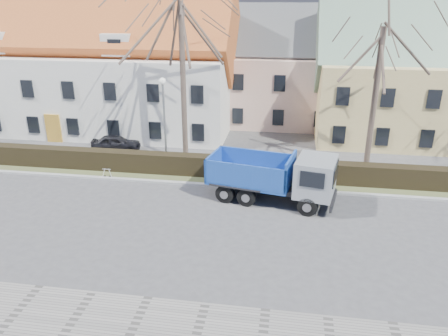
% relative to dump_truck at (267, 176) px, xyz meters
% --- Properties ---
extents(ground, '(120.00, 120.00, 0.00)m').
position_rel_dump_truck_xyz_m(ground, '(-3.87, -3.22, -1.44)').
color(ground, '#444446').
extents(curb_far, '(80.00, 0.30, 0.12)m').
position_rel_dump_truck_xyz_m(curb_far, '(-3.87, 1.38, -1.38)').
color(curb_far, '#949494').
rests_on(curb_far, ground).
extents(grass_strip, '(80.00, 3.00, 0.10)m').
position_rel_dump_truck_xyz_m(grass_strip, '(-3.87, 2.98, -1.39)').
color(grass_strip, '#48512D').
rests_on(grass_strip, ground).
extents(hedge, '(60.00, 0.90, 1.30)m').
position_rel_dump_truck_xyz_m(hedge, '(-3.87, 2.78, -0.79)').
color(hedge, black).
rests_on(hedge, ground).
extents(building_white, '(26.80, 10.80, 9.50)m').
position_rel_dump_truck_xyz_m(building_white, '(-16.87, 12.78, 3.31)').
color(building_white, silver).
rests_on(building_white, ground).
extents(building_pink, '(10.80, 8.80, 8.00)m').
position_rel_dump_truck_xyz_m(building_pink, '(0.13, 16.78, 2.56)').
color(building_pink, '#CFA392').
rests_on(building_pink, ground).
extents(building_yellow, '(18.80, 10.80, 8.50)m').
position_rel_dump_truck_xyz_m(building_yellow, '(12.13, 13.78, 2.81)').
color(building_yellow, tan).
rests_on(building_yellow, ground).
extents(tree_1, '(9.20, 9.20, 12.65)m').
position_rel_dump_truck_xyz_m(tree_1, '(-5.87, 5.28, 4.88)').
color(tree_1, '#4A3C33').
rests_on(tree_1, ground).
extents(tree_2, '(8.00, 8.00, 11.00)m').
position_rel_dump_truck_xyz_m(tree_2, '(6.13, 5.28, 4.06)').
color(tree_2, '#4A3C33').
rests_on(tree_2, ground).
extents(dump_truck, '(7.60, 4.03, 2.89)m').
position_rel_dump_truck_xyz_m(dump_truck, '(0.00, 0.00, 0.00)').
color(dump_truck, '#153C93').
rests_on(dump_truck, ground).
extents(streetlight, '(0.47, 0.47, 6.03)m').
position_rel_dump_truck_xyz_m(streetlight, '(-6.80, 3.78, 1.57)').
color(streetlight, gray).
rests_on(streetlight, ground).
extents(cart_frame, '(0.77, 0.44, 0.71)m').
position_rel_dump_truck_xyz_m(cart_frame, '(-10.23, 1.53, -1.09)').
color(cart_frame, silver).
rests_on(cart_frame, ground).
extents(parked_car_a, '(3.73, 2.07, 1.20)m').
position_rel_dump_truck_xyz_m(parked_car_a, '(-11.36, 6.45, -0.84)').
color(parked_car_a, black).
rests_on(parked_car_a, ground).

